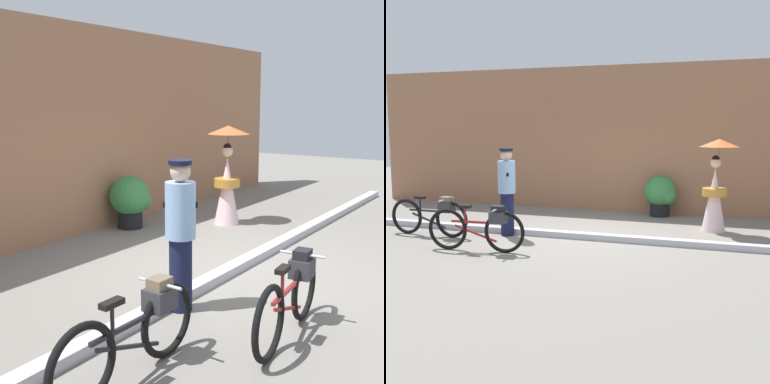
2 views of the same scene
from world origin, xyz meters
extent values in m
plane|color=gray|center=(0.00, 0.00, 0.00)|extent=(30.00, 30.00, 0.00)
cube|color=#9E6B4C|center=(0.00, 3.44, 1.82)|extent=(14.00, 0.40, 3.65)
cube|color=#B2B2B7|center=(0.00, 0.00, 0.06)|extent=(14.00, 0.20, 0.12)
torus|color=black|center=(-2.39, -0.67, 0.35)|extent=(0.71, 0.08, 0.71)
torus|color=black|center=(-3.43, -0.66, 0.35)|extent=(0.71, 0.08, 0.71)
cube|color=black|center=(-2.91, -0.67, 0.50)|extent=(0.87, 0.05, 0.04)
cube|color=black|center=(-2.91, -0.67, 0.30)|extent=(0.76, 0.04, 0.27)
cylinder|color=black|center=(-3.10, -0.66, 0.61)|extent=(0.03, 0.03, 0.29)
cube|color=black|center=(-3.10, -0.66, 0.75)|extent=(0.22, 0.09, 0.05)
cylinder|color=silver|center=(-2.50, -0.67, 0.73)|extent=(0.04, 0.48, 0.03)
cube|color=#333338|center=(-2.50, -0.67, 0.59)|extent=(0.26, 0.22, 0.20)
cube|color=#72604C|center=(-2.50, -0.67, 0.72)|extent=(0.20, 0.16, 0.14)
torus|color=black|center=(-0.90, -1.39, 0.36)|extent=(0.72, 0.13, 0.72)
torus|color=black|center=(-1.94, -1.49, 0.36)|extent=(0.72, 0.13, 0.72)
cube|color=maroon|center=(-1.42, -1.44, 0.51)|extent=(0.88, 0.12, 0.04)
cube|color=maroon|center=(-1.42, -1.44, 0.31)|extent=(0.77, 0.10, 0.28)
cylinder|color=maroon|center=(-1.61, -1.46, 0.62)|extent=(0.03, 0.03, 0.29)
cube|color=black|center=(-1.61, -1.46, 0.77)|extent=(0.23, 0.11, 0.05)
cylinder|color=silver|center=(-1.00, -1.40, 0.75)|extent=(0.07, 0.48, 0.03)
cube|color=#333338|center=(-1.00, -1.40, 0.61)|extent=(0.28, 0.24, 0.20)
cube|color=black|center=(-1.00, -1.40, 0.74)|extent=(0.21, 0.18, 0.14)
cylinder|color=#141938|center=(-1.46, -0.15, 0.42)|extent=(0.26, 0.26, 0.84)
cylinder|color=#8CB2E0|center=(-1.46, -0.15, 1.15)|extent=(0.34, 0.34, 0.63)
sphere|color=#D8B293|center=(-1.46, -0.15, 1.58)|extent=(0.23, 0.23, 0.23)
cylinder|color=black|center=(-1.46, -0.15, 1.69)|extent=(0.26, 0.26, 0.05)
cube|color=black|center=(-1.46, -0.15, 1.22)|extent=(0.24, 0.34, 0.06)
cone|color=silver|center=(2.37, 1.53, 0.65)|extent=(0.48, 0.48, 1.30)
cylinder|color=#C1842D|center=(2.37, 1.53, 0.80)|extent=(0.49, 0.49, 0.16)
sphere|color=beige|center=(2.37, 1.53, 1.40)|extent=(0.21, 0.21, 0.21)
sphere|color=black|center=(2.37, 1.53, 1.47)|extent=(0.16, 0.16, 0.16)
cylinder|color=olive|center=(2.43, 1.55, 1.53)|extent=(0.02, 0.02, 0.55)
cone|color=orange|center=(2.43, 1.55, 1.80)|extent=(0.79, 0.79, 0.16)
cylinder|color=black|center=(1.07, 2.86, 0.15)|extent=(0.47, 0.47, 0.30)
sphere|color=#387F42|center=(1.07, 2.86, 0.60)|extent=(0.75, 0.75, 0.75)
sphere|color=#387F42|center=(1.26, 2.75, 0.51)|extent=(0.41, 0.41, 0.41)
camera|label=1|loc=(-5.87, -3.36, 2.34)|focal=47.56mm
camera|label=2|loc=(2.75, -8.49, 2.10)|focal=44.70mm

